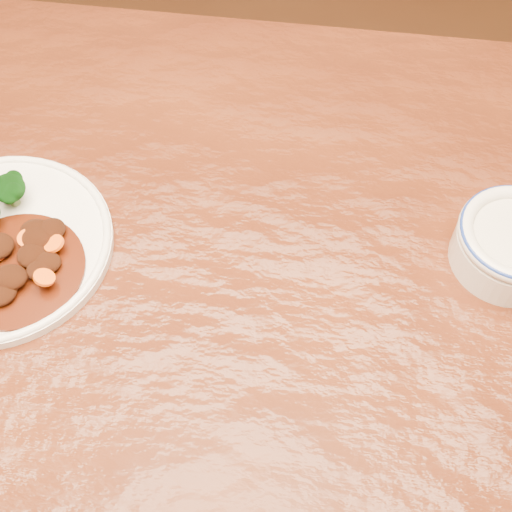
{
  "coord_description": "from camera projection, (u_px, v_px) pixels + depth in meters",
  "views": [
    {
      "loc": [
        0.08,
        -0.37,
        1.39
      ],
      "look_at": [
        0.05,
        0.04,
        0.77
      ],
      "focal_mm": 50.0,
      "sensor_mm": 36.0,
      "label": 1
    }
  ],
  "objects": [
    {
      "name": "dining_table",
      "position": [
        207.0,
        334.0,
        0.81
      ],
      "size": [
        1.55,
        0.98,
        0.75
      ],
      "rotation": [
        0.0,
        0.0,
        -0.05
      ],
      "color": "#54230E",
      "rests_on": "ground"
    },
    {
      "name": "ground",
      "position": [
        227.0,
        496.0,
        1.36
      ],
      "size": [
        4.0,
        4.0,
        0.0
      ],
      "primitive_type": "plane",
      "color": "#4A2312",
      "rests_on": "ground"
    },
    {
      "name": "mince_stew",
      "position": [
        9.0,
        261.0,
        0.74
      ],
      "size": [
        0.15,
        0.14,
        0.03
      ],
      "color": "#3F1606",
      "rests_on": "dinner_plate"
    }
  ]
}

